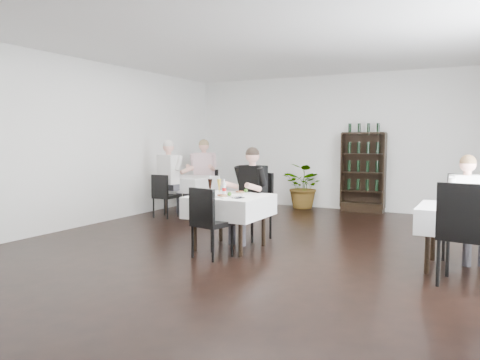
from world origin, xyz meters
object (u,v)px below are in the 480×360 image
object	(u,v)px
wine_shelf	(363,173)
diner_main	(249,187)
main_table	(230,206)
potted_tree	(305,186)

from	to	relation	value
wine_shelf	diner_main	bearing A→B (deg)	-102.53
main_table	potted_tree	distance (m)	4.22
wine_shelf	potted_tree	world-z (taller)	wine_shelf
diner_main	main_table	bearing A→B (deg)	-96.17
main_table	diner_main	world-z (taller)	diner_main
wine_shelf	main_table	world-z (taller)	wine_shelf
wine_shelf	main_table	distance (m)	4.41
diner_main	potted_tree	bearing A→B (deg)	96.69
wine_shelf	potted_tree	bearing A→B (deg)	-174.88
main_table	diner_main	bearing A→B (deg)	83.83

